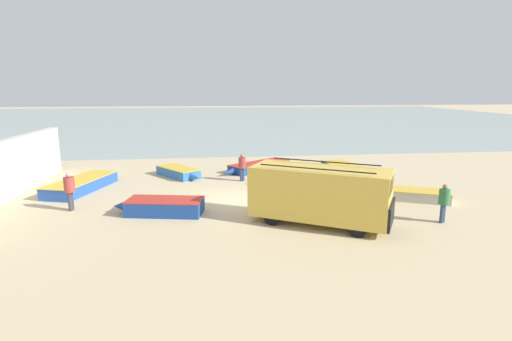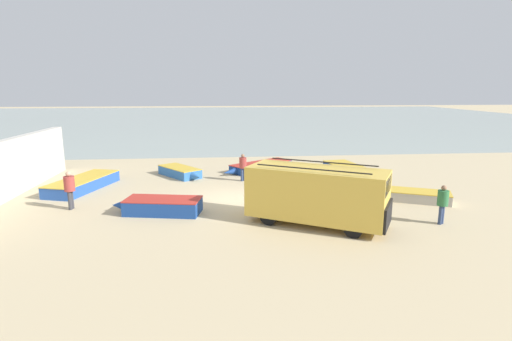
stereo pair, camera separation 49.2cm
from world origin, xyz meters
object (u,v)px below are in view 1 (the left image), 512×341
(fishing_rowboat_4, at_px, (408,194))
(parked_van, at_px, (320,193))
(fishing_rowboat_5, at_px, (162,207))
(fisherman_2, at_px, (242,165))
(fishing_rowboat_3, at_px, (294,180))
(fishing_rowboat_1, at_px, (344,169))
(fishing_rowboat_0, at_px, (83,184))
(fisherman_1, at_px, (444,200))
(fisherman_0, at_px, (70,188))
(fishing_rowboat_6, at_px, (179,172))
(fishing_rowboat_2, at_px, (258,167))

(fishing_rowboat_4, bearing_deg, parked_van, 54.49)
(fishing_rowboat_5, distance_m, fisherman_2, 7.00)
(fishing_rowboat_3, relative_size, fishing_rowboat_5, 0.99)
(fishing_rowboat_1, bearing_deg, fishing_rowboat_0, -91.78)
(fishing_rowboat_5, height_order, fisherman_1, fisherman_1)
(fisherman_0, xyz_separation_m, fisherman_2, (8.00, 4.75, -0.09))
(fisherman_0, bearing_deg, fishing_rowboat_5, 173.91)
(fishing_rowboat_1, bearing_deg, parked_van, -33.99)
(fishing_rowboat_5, bearing_deg, fisherman_1, 178.29)
(fisherman_2, bearing_deg, fisherman_0, -95.36)
(fishing_rowboat_1, distance_m, fisherman_0, 15.62)
(fishing_rowboat_6, bearing_deg, parked_van, -3.60)
(fishing_rowboat_1, xyz_separation_m, fishing_rowboat_6, (-10.18, 0.48, -0.04))
(parked_van, distance_m, fishing_rowboat_2, 10.77)
(fishing_rowboat_3, xyz_separation_m, fishing_rowboat_5, (-6.70, -4.12, -0.01))
(fishing_rowboat_5, height_order, fisherman_2, fisherman_2)
(fishing_rowboat_0, distance_m, fishing_rowboat_6, 5.48)
(fishing_rowboat_3, xyz_separation_m, fisherman_2, (-2.72, 1.61, 0.61))
(fisherman_0, relative_size, fisherman_1, 1.09)
(fisherman_1, bearing_deg, fisherman_2, 8.54)
(fishing_rowboat_2, distance_m, fishing_rowboat_3, 4.72)
(fishing_rowboat_3, bearing_deg, fishing_rowboat_1, -161.97)
(fishing_rowboat_0, relative_size, fishing_rowboat_1, 1.48)
(parked_van, bearing_deg, fishing_rowboat_3, 117.40)
(parked_van, distance_m, fishing_rowboat_4, 6.11)
(parked_van, bearing_deg, fishing_rowboat_6, 153.50)
(fisherman_0, bearing_deg, fisherman_2, -141.69)
(fishing_rowboat_1, distance_m, fishing_rowboat_6, 10.19)
(fishing_rowboat_0, distance_m, fishing_rowboat_4, 16.70)
(parked_van, height_order, fishing_rowboat_5, parked_van)
(fishing_rowboat_4, relative_size, fisherman_1, 2.69)
(fisherman_0, bearing_deg, fishing_rowboat_4, -172.59)
(fishing_rowboat_4, height_order, fisherman_2, fisherman_2)
(fishing_rowboat_0, height_order, fisherman_0, fisherman_0)
(parked_van, xyz_separation_m, fisherman_1, (4.95, -0.46, -0.30))
(fishing_rowboat_4, height_order, fisherman_0, fisherman_0)
(fishing_rowboat_0, relative_size, fishing_rowboat_3, 1.43)
(fishing_rowboat_0, xyz_separation_m, fisherman_1, (15.94, -7.31, 0.64))
(fishing_rowboat_4, height_order, fishing_rowboat_6, fishing_rowboat_6)
(fishing_rowboat_4, xyz_separation_m, fisherman_2, (-7.66, 4.81, 0.70))
(fishing_rowboat_4, distance_m, fishing_rowboat_6, 13.03)
(parked_van, distance_m, fisherman_0, 10.85)
(fishing_rowboat_3, relative_size, fishing_rowboat_6, 1.14)
(parked_van, distance_m, fishing_rowboat_6, 11.22)
(fishing_rowboat_4, relative_size, fisherman_2, 2.69)
(parked_van, height_order, fishing_rowboat_4, parked_van)
(fishing_rowboat_0, distance_m, fishing_rowboat_2, 10.57)
(fishing_rowboat_1, relative_size, fishing_rowboat_3, 0.97)
(fishing_rowboat_3, bearing_deg, fisherman_0, -1.37)
(fishing_rowboat_0, height_order, fishing_rowboat_1, fishing_rowboat_1)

